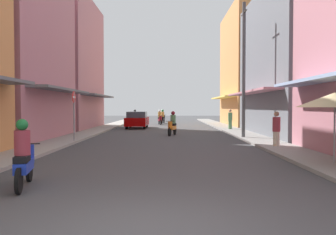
% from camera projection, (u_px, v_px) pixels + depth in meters
% --- Properties ---
extents(ground_plane, '(99.25, 99.25, 0.00)m').
position_uv_depth(ground_plane, '(164.00, 134.00, 23.42)').
color(ground_plane, '#424244').
extents(sidewalk_left, '(1.75, 53.11, 0.12)m').
position_uv_depth(sidewalk_left, '(89.00, 133.00, 23.45)').
color(sidewalk_left, '#9E9991').
rests_on(sidewalk_left, ground).
extents(sidewalk_right, '(1.75, 53.11, 0.12)m').
position_uv_depth(sidewalk_right, '(240.00, 133.00, 23.39)').
color(sidewalk_right, gray).
rests_on(sidewalk_right, ground).
extents(building_left_mid, '(7.05, 8.58, 13.52)m').
position_uv_depth(building_left_mid, '(0.00, 19.00, 18.93)').
color(building_left_mid, '#B7727F').
rests_on(building_left_mid, ground).
extents(building_left_far, '(7.05, 9.38, 10.79)m').
position_uv_depth(building_left_far, '(58.00, 65.00, 28.72)').
color(building_left_far, '#B7727F').
rests_on(building_left_far, ground).
extents(building_right_mid, '(7.05, 11.33, 9.38)m').
position_uv_depth(building_right_mid, '(304.00, 63.00, 22.04)').
color(building_right_mid, slate).
rests_on(building_right_mid, ground).
extents(building_right_far, '(7.05, 10.39, 11.33)m').
position_uv_depth(building_right_far, '(258.00, 68.00, 33.54)').
color(building_right_far, '#D88C4C').
rests_on(building_right_far, ground).
extents(motorbike_silver, '(0.55, 1.81, 1.58)m').
position_uv_depth(motorbike_silver, '(135.00, 118.00, 36.90)').
color(motorbike_silver, black).
rests_on(motorbike_silver, ground).
extents(motorbike_black, '(0.58, 1.80, 1.58)m').
position_uv_depth(motorbike_black, '(163.00, 117.00, 38.27)').
color(motorbike_black, black).
rests_on(motorbike_black, ground).
extents(motorbike_orange, '(0.70, 1.76, 1.58)m').
position_uv_depth(motorbike_orange, '(172.00, 125.00, 22.08)').
color(motorbike_orange, black).
rests_on(motorbike_orange, ground).
extents(motorbike_blue, '(0.64, 1.78, 1.58)m').
position_uv_depth(motorbike_blue, '(24.00, 157.00, 7.73)').
color(motorbike_blue, black).
rests_on(motorbike_blue, ground).
extents(motorbike_maroon, '(0.60, 1.80, 1.58)m').
position_uv_depth(motorbike_maroon, '(160.00, 118.00, 35.58)').
color(motorbike_maroon, black).
rests_on(motorbike_maroon, ground).
extents(parked_car, '(1.80, 4.12, 1.45)m').
position_uv_depth(parked_car, '(137.00, 120.00, 29.62)').
color(parked_car, '#8C0000').
rests_on(parked_car, ground).
extents(pedestrian_foreground, '(0.34, 0.34, 1.67)m').
position_uv_depth(pedestrian_foreground, '(230.00, 120.00, 26.80)').
color(pedestrian_foreground, '#598C59').
rests_on(pedestrian_foreground, ground).
extents(pedestrian_crossing, '(0.34, 0.34, 1.65)m').
position_uv_depth(pedestrian_crossing, '(276.00, 130.00, 15.04)').
color(pedestrian_crossing, beige).
rests_on(pedestrian_crossing, ground).
extents(vendor_umbrella, '(2.29, 2.29, 2.29)m').
position_uv_depth(vendor_umbrella, '(335.00, 100.00, 10.34)').
color(vendor_umbrella, '#99999E').
rests_on(vendor_umbrella, ground).
extents(utility_pole, '(0.20, 1.20, 7.83)m').
position_uv_depth(utility_pole, '(244.00, 70.00, 19.52)').
color(utility_pole, '#4C4C4F').
rests_on(utility_pole, ground).
extents(street_sign_no_entry, '(0.07, 0.60, 2.65)m').
position_uv_depth(street_sign_no_entry, '(74.00, 110.00, 17.31)').
color(street_sign_no_entry, gray).
rests_on(street_sign_no_entry, ground).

